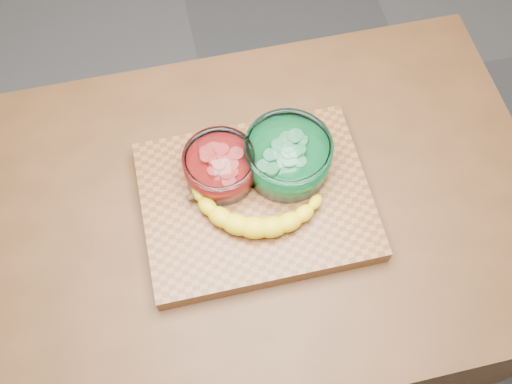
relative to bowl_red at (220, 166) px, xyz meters
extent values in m
plane|color=#505054|center=(0.06, -0.06, -0.97)|extent=(3.50, 3.50, 0.00)
cube|color=#4C2D17|center=(0.06, -0.06, -0.52)|extent=(1.20, 0.80, 0.90)
cube|color=brown|center=(0.06, -0.06, -0.05)|extent=(0.45, 0.35, 0.04)
cylinder|color=white|center=(0.00, 0.00, 0.00)|extent=(0.14, 0.14, 0.07)
cylinder|color=red|center=(0.00, 0.00, -0.01)|extent=(0.12, 0.12, 0.04)
cylinder|color=#F5514D|center=(0.00, 0.00, 0.02)|extent=(0.12, 0.12, 0.02)
cylinder|color=white|center=(0.13, -0.01, 0.01)|extent=(0.17, 0.17, 0.08)
cylinder|color=#117D37|center=(0.13, -0.01, -0.01)|extent=(0.15, 0.15, 0.05)
cylinder|color=#5BC175|center=(0.13, -0.01, 0.03)|extent=(0.14, 0.14, 0.02)
camera|label=1|loc=(-0.05, -0.55, 0.98)|focal=40.00mm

